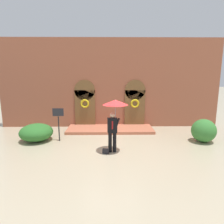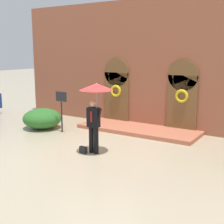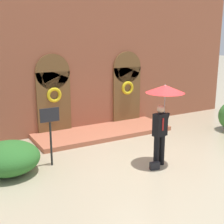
% 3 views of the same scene
% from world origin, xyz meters
% --- Properties ---
extents(ground_plane, '(80.00, 80.00, 0.00)m').
position_xyz_m(ground_plane, '(0.00, 0.00, 0.00)').
color(ground_plane, tan).
extents(building_facade, '(14.00, 2.30, 5.60)m').
position_xyz_m(building_facade, '(-0.00, 4.15, 2.68)').
color(building_facade, '#9E563D').
rests_on(building_facade, ground).
extents(person_with_umbrella, '(1.10, 1.10, 2.36)m').
position_xyz_m(person_with_umbrella, '(0.18, -0.31, 1.91)').
color(person_with_umbrella, black).
rests_on(person_with_umbrella, ground).
extents(handbag, '(0.29, 0.16, 0.22)m').
position_xyz_m(handbag, '(-0.21, -0.51, 0.11)').
color(handbag, black).
rests_on(handbag, ground).
extents(sign_post, '(0.56, 0.06, 1.72)m').
position_xyz_m(sign_post, '(-2.65, 1.21, 1.16)').
color(sign_post, black).
rests_on(sign_post, ground).
extents(shrub_left, '(1.70, 1.68, 0.89)m').
position_xyz_m(shrub_left, '(-3.85, 1.26, 0.44)').
color(shrub_left, '#2D6B28').
rests_on(shrub_left, ground).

